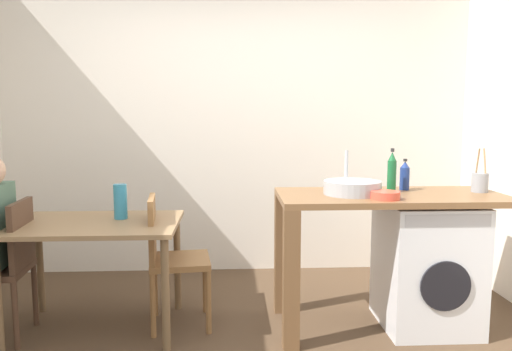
# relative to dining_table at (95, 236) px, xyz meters

# --- Properties ---
(wall_back) EXTENTS (4.60, 0.10, 2.70)m
(wall_back) POSITION_rel_dining_table_xyz_m (0.96, 1.30, 0.71)
(wall_back) COLOR silver
(wall_back) RESTS_ON ground_plane
(dining_table) EXTENTS (1.10, 0.76, 0.74)m
(dining_table) POSITION_rel_dining_table_xyz_m (0.00, 0.00, 0.00)
(dining_table) COLOR olive
(dining_table) RESTS_ON ground_plane
(chair_person_seat) EXTENTS (0.42, 0.42, 0.90)m
(chair_person_seat) POSITION_rel_dining_table_xyz_m (-0.55, -0.10, -0.14)
(chair_person_seat) COLOR #4C3323
(chair_person_seat) RESTS_ON ground_plane
(chair_opposite) EXTENTS (0.44, 0.44, 0.90)m
(chair_opposite) POSITION_rel_dining_table_xyz_m (0.48, 0.04, -0.14)
(chair_opposite) COLOR olive
(chair_opposite) RESTS_ON ground_plane
(kitchen_counter) EXTENTS (1.50, 0.68, 0.92)m
(kitchen_counter) POSITION_rel_dining_table_xyz_m (1.76, -0.05, 0.12)
(kitchen_counter) COLOR brown
(kitchen_counter) RESTS_ON ground_plane
(washing_machine) EXTENTS (0.60, 0.61, 0.86)m
(washing_machine) POSITION_rel_dining_table_xyz_m (2.23, -0.05, -0.21)
(washing_machine) COLOR silver
(washing_machine) RESTS_ON ground_plane
(sink_basin) EXTENTS (0.38, 0.38, 0.09)m
(sink_basin) POSITION_rel_dining_table_xyz_m (1.71, -0.05, 0.32)
(sink_basin) COLOR #9EA0A5
(sink_basin) RESTS_ON kitchen_counter
(tap) EXTENTS (0.02, 0.02, 0.28)m
(tap) POSITION_rel_dining_table_xyz_m (1.71, 0.13, 0.42)
(tap) COLOR #B2B2B7
(tap) RESTS_ON kitchen_counter
(bottle_tall_green) EXTENTS (0.06, 0.06, 0.30)m
(bottle_tall_green) POSITION_rel_dining_table_xyz_m (1.99, 0.02, 0.41)
(bottle_tall_green) COLOR #19592D
(bottle_tall_green) RESTS_ON kitchen_counter
(bottle_squat_brown) EXTENTS (0.07, 0.07, 0.22)m
(bottle_squat_brown) POSITION_rel_dining_table_xyz_m (2.12, 0.12, 0.38)
(bottle_squat_brown) COLOR navy
(bottle_squat_brown) RESTS_ON kitchen_counter
(mixing_bowl) EXTENTS (0.18, 0.18, 0.05)m
(mixing_bowl) POSITION_rel_dining_table_xyz_m (1.87, -0.25, 0.30)
(mixing_bowl) COLOR #D84C38
(mixing_bowl) RESTS_ON kitchen_counter
(utensil_crock) EXTENTS (0.11, 0.11, 0.30)m
(utensil_crock) POSITION_rel_dining_table_xyz_m (2.60, 0.00, 0.35)
(utensil_crock) COLOR gray
(utensil_crock) RESTS_ON kitchen_counter
(vase) EXTENTS (0.09, 0.09, 0.24)m
(vase) POSITION_rel_dining_table_xyz_m (0.15, 0.10, 0.22)
(vase) COLOR teal
(vase) RESTS_ON dining_table
(scissors) EXTENTS (0.15, 0.06, 0.01)m
(scissors) POSITION_rel_dining_table_xyz_m (1.92, -0.15, 0.28)
(scissors) COLOR #B2B2B7
(scissors) RESTS_ON kitchen_counter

